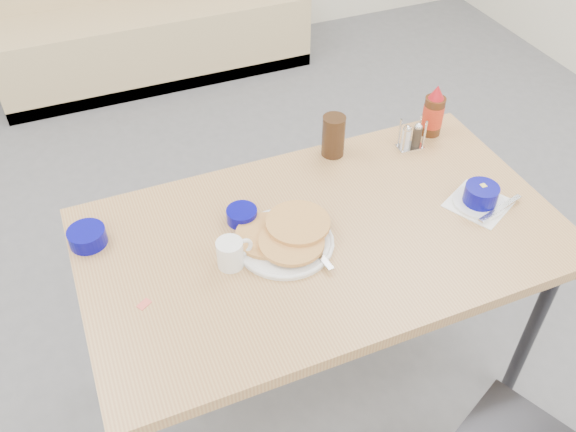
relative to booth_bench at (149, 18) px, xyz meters
name	(u,v)px	position (x,y,z in m)	size (l,w,h in m)	color
booth_bench	(149,18)	(0.00, 0.00, 0.00)	(1.90, 0.56, 1.22)	tan
dining_table	(323,248)	(0.00, -2.53, 0.35)	(1.40, 0.80, 0.76)	tan
pancake_plate	(285,238)	(-0.12, -2.53, 0.43)	(0.29, 0.30, 0.05)	white
coffee_mug	(231,253)	(-0.29, -2.55, 0.45)	(0.11, 0.07, 0.08)	white
grits_setting	(481,197)	(0.49, -2.60, 0.44)	(0.24, 0.23, 0.07)	white
creamer_bowl	(87,237)	(-0.64, -2.31, 0.43)	(0.11, 0.11, 0.05)	#06057D
butter_bowl	(242,215)	(-0.20, -2.39, 0.43)	(0.09, 0.09, 0.04)	#06057D
amber_tumbler	(333,136)	(0.19, -2.19, 0.48)	(0.08, 0.08, 0.14)	#331E10
condiment_caddy	(411,138)	(0.45, -2.26, 0.45)	(0.09, 0.06, 0.11)	silver
syrup_bottle	(433,113)	(0.56, -2.21, 0.49)	(0.07, 0.07, 0.19)	#47230F
sugar_wrapper	(144,304)	(-0.54, -2.60, 0.41)	(0.04, 0.02, 0.00)	#E8594D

